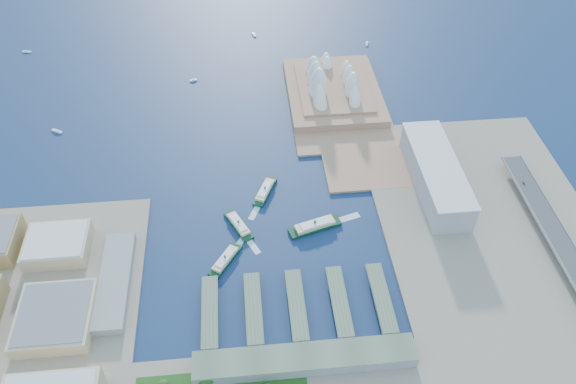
{
  "coord_description": "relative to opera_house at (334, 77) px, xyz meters",
  "views": [
    {
      "loc": [
        -24.4,
        -385.25,
        466.75
      ],
      "look_at": [
        19.65,
        70.44,
        18.0
      ],
      "focal_mm": 35.0,
      "sensor_mm": 36.0,
      "label": 1
    }
  ],
  "objects": [
    {
      "name": "terminal_building",
      "position": [
        -90.0,
        -415.0,
        -23.0
      ],
      "size": [
        200.0,
        28.0,
        12.0
      ],
      "primitive_type": "cube",
      "color": "gray",
      "rests_on": "south_land"
    },
    {
      "name": "car_c",
      "position": [
        191.0,
        -218.11,
        -16.41
      ],
      "size": [
        2.06,
        5.07,
        1.47
      ],
      "primitive_type": "imported",
      "rotation": [
        0.0,
        0.0,
        3.14
      ],
      "color": "slate",
      "rests_on": "expressway"
    },
    {
      "name": "west_buildings",
      "position": [
        -355.0,
        -350.0,
        -15.5
      ],
      "size": [
        200.0,
        280.0,
        27.0
      ],
      "primitive_type": null,
      "color": "#9F834F",
      "rests_on": "west_land"
    },
    {
      "name": "ground",
      "position": [
        -105.0,
        -280.0,
        -32.0
      ],
      "size": [
        3000.0,
        3000.0,
        0.0
      ],
      "primitive_type": "plane",
      "color": "#0D1E40",
      "rests_on": "ground"
    },
    {
      "name": "east_land",
      "position": [
        135.0,
        -330.0,
        -30.5
      ],
      "size": [
        240.0,
        500.0,
        3.0
      ],
      "primitive_type": "cube",
      "color": "gray",
      "rests_on": "ground"
    },
    {
      "name": "toaster_building",
      "position": [
        90.0,
        -200.0,
        -11.5
      ],
      "size": [
        45.0,
        155.0,
        35.0
      ],
      "primitive_type": "cube",
      "color": "#99999F",
      "rests_on": "east_land"
    },
    {
      "name": "ferry_c",
      "position": [
        -159.43,
        -289.24,
        -27.39
      ],
      "size": [
        37.26,
        47.58,
        9.23
      ],
      "primitive_type": null,
      "rotation": [
        0.0,
        0.0,
        2.56
      ],
      "color": "#0C331D",
      "rests_on": "ground"
    },
    {
      "name": "boat_e",
      "position": [
        -104.2,
        185.76,
        -30.45
      ],
      "size": [
        6.78,
        13.19,
        3.09
      ],
      "primitive_type": null,
      "rotation": [
        0.0,
        0.0,
        0.23
      ],
      "color": "white",
      "rests_on": "ground"
    },
    {
      "name": "west_land",
      "position": [
        -355.0,
        -385.0,
        -30.5
      ],
      "size": [
        220.0,
        390.0,
        3.0
      ],
      "primitive_type": "cube",
      "color": "gray",
      "rests_on": "ground"
    },
    {
      "name": "expressway",
      "position": [
        195.0,
        -340.0,
        -23.07
      ],
      "size": [
        26.0,
        340.0,
        11.85
      ],
      "primitive_type": null,
      "color": "gray",
      "rests_on": "east_land"
    },
    {
      "name": "boat_a",
      "position": [
        -379.6,
        -47.02,
        -30.51
      ],
      "size": [
        15.3,
        11.12,
        2.98
      ],
      "primitive_type": null,
      "rotation": [
        0.0,
        0.0,
        1.04
      ],
      "color": "white",
      "rests_on": "ground"
    },
    {
      "name": "ferry_d",
      "position": [
        -59.38,
        -251.26,
        -26.34
      ],
      "size": [
        61.77,
        31.71,
        11.33
      ],
      "primitive_type": null,
      "rotation": [
        0.0,
        0.0,
        1.86
      ],
      "color": "#0C331D",
      "rests_on": "ground"
    },
    {
      "name": "peninsula",
      "position": [
        2.5,
        -20.0,
        -30.5
      ],
      "size": [
        135.0,
        220.0,
        3.0
      ],
      "primitive_type": "cube",
      "color": "#A17358",
      "rests_on": "ground"
    },
    {
      "name": "ferry_b",
      "position": [
        -110.84,
        -189.63,
        -27.26
      ],
      "size": [
        32.21,
        50.9,
        9.47
      ],
      "primitive_type": null,
      "rotation": [
        0.0,
        0.0,
        -0.42
      ],
      "color": "#0C331D",
      "rests_on": "ground"
    },
    {
      "name": "ferry_a",
      "position": [
        -143.91,
        -240.95,
        -27.34
      ],
      "size": [
        32.84,
        49.83,
        9.32
      ],
      "primitive_type": null,
      "rotation": [
        0.0,
        0.0,
        0.45
      ],
      "color": "#0C331D",
      "rests_on": "ground"
    },
    {
      "name": "boat_c",
      "position": [
        77.47,
        138.8,
        -30.53
      ],
      "size": [
        6.84,
        13.62,
        2.94
      ],
      "primitive_type": null,
      "rotation": [
        0.0,
        0.0,
        2.9
      ],
      "color": "white",
      "rests_on": "ground"
    },
    {
      "name": "boat_d",
      "position": [
        -467.71,
        166.51,
        -30.78
      ],
      "size": [
        14.77,
        6.0,
        2.43
      ],
      "primitive_type": null,
      "rotation": [
        0.0,
        0.0,
        1.37
      ],
      "color": "white",
      "rests_on": "ground"
    },
    {
      "name": "opera_house",
      "position": [
        0.0,
        0.0,
        0.0
      ],
      "size": [
        134.0,
        180.0,
        58.0
      ],
      "primitive_type": null,
      "color": "white",
      "rests_on": "peninsula"
    },
    {
      "name": "ferry_wharves",
      "position": [
        -91.0,
        -355.0,
        -27.35
      ],
      "size": [
        184.0,
        90.0,
        9.3
      ],
      "primitive_type": null,
      "color": "#53644B",
      "rests_on": "ground"
    },
    {
      "name": "boat_b",
      "position": [
        -201.3,
        58.52,
        -30.56
      ],
      "size": [
        11.27,
        6.71,
        2.87
      ],
      "primitive_type": null,
      "rotation": [
        0.0,
        0.0,
        1.87
      ],
      "color": "white",
      "rests_on": "ground"
    }
  ]
}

